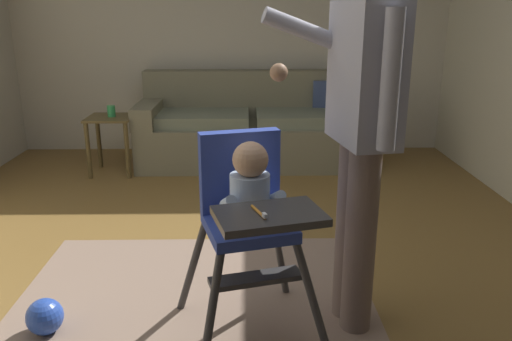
{
  "coord_description": "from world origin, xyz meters",
  "views": [
    {
      "loc": [
        0.16,
        -2.46,
        1.42
      ],
      "look_at": [
        0.2,
        -0.3,
        0.75
      ],
      "focal_mm": 36.07,
      "sensor_mm": 36.0,
      "label": 1
    }
  ],
  "objects_px": {
    "side_table": "(111,132)",
    "high_chair": "(248,203)",
    "couch": "(253,128)",
    "adult_standing": "(361,130)",
    "toy_ball": "(45,317)",
    "sippy_cup": "(111,111)"
  },
  "relations": [
    {
      "from": "side_table",
      "to": "high_chair",
      "type": "bearing_deg",
      "value": -63.64
    },
    {
      "from": "high_chair",
      "to": "toy_ball",
      "type": "bearing_deg",
      "value": -105.13
    },
    {
      "from": "adult_standing",
      "to": "side_table",
      "type": "distance_m",
      "value": 3.0
    },
    {
      "from": "high_chair",
      "to": "sippy_cup",
      "type": "xyz_separation_m",
      "value": [
        -1.21,
        2.48,
        -0.06
      ]
    },
    {
      "from": "high_chair",
      "to": "sippy_cup",
      "type": "relative_size",
      "value": 9.24
    },
    {
      "from": "toy_ball",
      "to": "side_table",
      "type": "distance_m",
      "value": 2.51
    },
    {
      "from": "toy_ball",
      "to": "side_table",
      "type": "xyz_separation_m",
      "value": [
        -0.29,
        2.48,
        0.3
      ]
    },
    {
      "from": "adult_standing",
      "to": "high_chair",
      "type": "bearing_deg",
      "value": -0.55
    },
    {
      "from": "high_chair",
      "to": "side_table",
      "type": "height_order",
      "value": "high_chair"
    },
    {
      "from": "adult_standing",
      "to": "sippy_cup",
      "type": "distance_m",
      "value": 2.96
    },
    {
      "from": "high_chair",
      "to": "adult_standing",
      "type": "height_order",
      "value": "adult_standing"
    },
    {
      "from": "toy_ball",
      "to": "high_chair",
      "type": "bearing_deg",
      "value": 0.03
    },
    {
      "from": "couch",
      "to": "side_table",
      "type": "height_order",
      "value": "couch"
    },
    {
      "from": "toy_ball",
      "to": "sippy_cup",
      "type": "relative_size",
      "value": 1.68
    },
    {
      "from": "adult_standing",
      "to": "toy_ball",
      "type": "bearing_deg",
      "value": -6.59
    },
    {
      "from": "couch",
      "to": "sippy_cup",
      "type": "distance_m",
      "value": 1.34
    },
    {
      "from": "toy_ball",
      "to": "sippy_cup",
      "type": "distance_m",
      "value": 2.54
    },
    {
      "from": "toy_ball",
      "to": "adult_standing",
      "type": "bearing_deg",
      "value": 3.17
    },
    {
      "from": "side_table",
      "to": "sippy_cup",
      "type": "relative_size",
      "value": 5.2
    },
    {
      "from": "couch",
      "to": "toy_ball",
      "type": "distance_m",
      "value": 3.0
    },
    {
      "from": "high_chair",
      "to": "adult_standing",
      "type": "bearing_deg",
      "value": 84.05
    },
    {
      "from": "couch",
      "to": "high_chair",
      "type": "height_order",
      "value": "high_chair"
    }
  ]
}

